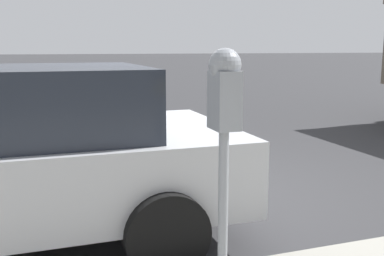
{
  "coord_description": "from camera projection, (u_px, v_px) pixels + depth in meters",
  "views": [
    {
      "loc": [
        -4.9,
        1.65,
        1.67
      ],
      "look_at": [
        -2.2,
        0.72,
        1.15
      ],
      "focal_mm": 42.0,
      "sensor_mm": 36.0,
      "label": 1
    }
  ],
  "objects": [
    {
      "name": "parking_meter",
      "position": [
        224.0,
        110.0,
        2.6
      ],
      "size": [
        0.21,
        0.19,
        1.49
      ],
      "color": "gray",
      "rests_on": "sidewalk"
    },
    {
      "name": "ground_plane",
      "position": [
        189.0,
        188.0,
        5.38
      ],
      "size": [
        220.0,
        220.0,
        0.0
      ],
      "primitive_type": "plane",
      "color": "#333335"
    }
  ]
}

